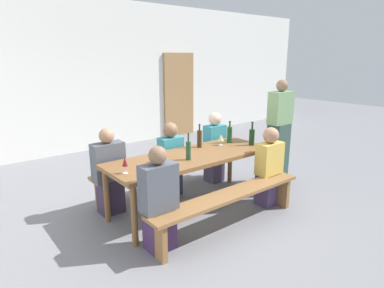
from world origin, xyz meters
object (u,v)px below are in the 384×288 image
at_px(bench_far, 163,169).
at_px(wine_glass_1, 221,138).
at_px(wine_bottle_1, 199,138).
at_px(wine_glass_2, 125,162).
at_px(seated_guest_far_2, 214,149).
at_px(tasting_table, 192,160).
at_px(wine_bottle_0, 230,134).
at_px(standing_host, 279,135).
at_px(bench_near, 229,200).
at_px(seated_guest_far_0, 109,174).
at_px(wine_bottle_2, 188,150).
at_px(seated_guest_near_0, 159,202).
at_px(wine_bottle_3, 252,137).
at_px(wine_glass_0, 157,153).
at_px(wooden_door, 179,95).
at_px(seated_guest_near_1, 269,168).
at_px(seated_guest_far_1, 171,160).

bearing_deg(bench_far, wine_glass_1, -42.56).
distance_m(wine_bottle_1, wine_glass_2, 1.38).
height_order(wine_bottle_1, seated_guest_far_2, seated_guest_far_2).
bearing_deg(tasting_table, wine_bottle_1, 36.31).
xyz_separation_m(wine_bottle_0, standing_host, (0.80, -0.29, -0.08)).
height_order(bench_near, wine_bottle_1, wine_bottle_1).
distance_m(wine_glass_2, seated_guest_far_0, 0.74).
distance_m(tasting_table, wine_bottle_0, 0.88).
bearing_deg(wine_bottle_2, seated_guest_far_2, 32.73).
bearing_deg(wine_bottle_0, seated_guest_near_0, -157.46).
distance_m(wine_glass_1, seated_guest_near_0, 1.70).
height_order(bench_far, seated_guest_far_2, seated_guest_far_2).
relative_size(wine_bottle_0, seated_guest_far_2, 0.29).
bearing_deg(wine_bottle_3, seated_guest_near_0, -167.55).
bearing_deg(wine_glass_0, wooden_door, 50.38).
bearing_deg(wine_bottle_2, seated_guest_near_0, -149.25).
bearing_deg(bench_near, standing_host, 19.26).
xyz_separation_m(bench_near, wine_glass_0, (-0.51, 0.75, 0.51)).
bearing_deg(seated_guest_far_2, seated_guest_near_0, -58.06).
bearing_deg(wine_glass_0, wine_glass_2, -165.91).
xyz_separation_m(wine_glass_1, wine_glass_2, (-1.65, -0.21, 0.01)).
xyz_separation_m(seated_guest_near_1, seated_guest_far_2, (0.02, 1.12, 0.03)).
relative_size(wooden_door, wine_bottle_3, 6.07).
xyz_separation_m(bench_near, seated_guest_near_1, (0.90, 0.15, 0.16)).
bearing_deg(wine_bottle_3, tasting_table, 171.68).
distance_m(wine_bottle_0, seated_guest_far_0, 1.84).
relative_size(wine_glass_1, wine_glass_2, 0.89).
height_order(wine_bottle_2, wine_glass_2, wine_bottle_2).
bearing_deg(bench_near, seated_guest_far_0, 125.91).
bearing_deg(bench_near, wine_glass_1, 52.62).
xyz_separation_m(wine_glass_2, standing_host, (2.66, -0.05, -0.07)).
relative_size(wine_glass_0, seated_guest_far_1, 0.15).
bearing_deg(wine_glass_1, wooden_door, 62.46).
height_order(wine_bottle_1, standing_host, standing_host).
bearing_deg(wooden_door, seated_guest_near_0, -128.63).
bearing_deg(standing_host, wine_glass_2, -1.04).
relative_size(seated_guest_far_0, seated_guest_far_2, 0.99).
relative_size(bench_far, standing_host, 1.32).
distance_m(wine_bottle_0, wine_glass_0, 1.36).
xyz_separation_m(wine_bottle_1, seated_guest_far_2, (0.59, 0.32, -0.32)).
distance_m(wine_bottle_0, seated_guest_far_2, 0.52).
height_order(bench_near, seated_guest_near_0, seated_guest_near_0).
relative_size(wine_bottle_3, wine_glass_1, 2.13).
bearing_deg(wine_bottle_2, standing_host, -0.22).
xyz_separation_m(wine_glass_1, seated_guest_far_0, (-1.56, 0.44, -0.33)).
relative_size(wine_glass_2, seated_guest_far_0, 0.16).
bearing_deg(standing_host, wine_bottle_2, -0.22).
distance_m(wine_bottle_3, standing_host, 0.65).
relative_size(wooden_door, bench_near, 0.96).
distance_m(tasting_table, wine_glass_0, 0.54).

